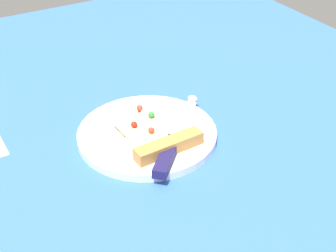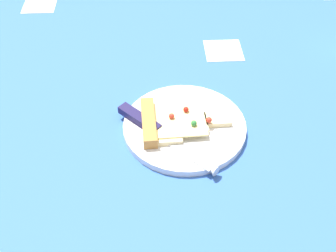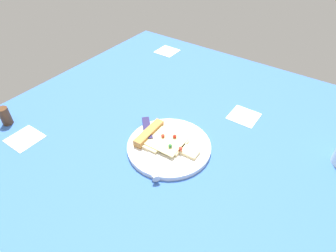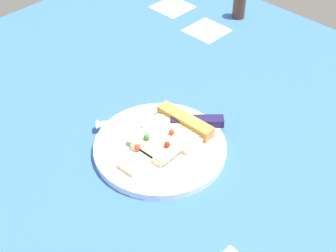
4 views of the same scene
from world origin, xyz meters
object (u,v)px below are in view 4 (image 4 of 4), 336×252
pizza_slice (169,134)px  knife (173,122)px  plate (160,148)px  pepper_shaker (239,7)px

pizza_slice → knife: 3.61cm
plate → pizza_slice: bearing=2.6°
plate → pizza_slice: pizza_slice is taller
pizza_slice → knife: pizza_slice is taller
pizza_slice → knife: size_ratio=0.96×
pizza_slice → pepper_shaker: size_ratio=2.99×
pepper_shaker → pizza_slice: bearing=-156.3°
plate → pepper_shaker: bearing=22.7°
pizza_slice → pepper_shaker: pepper_shaker is taller
plate → knife: bearing=21.2°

